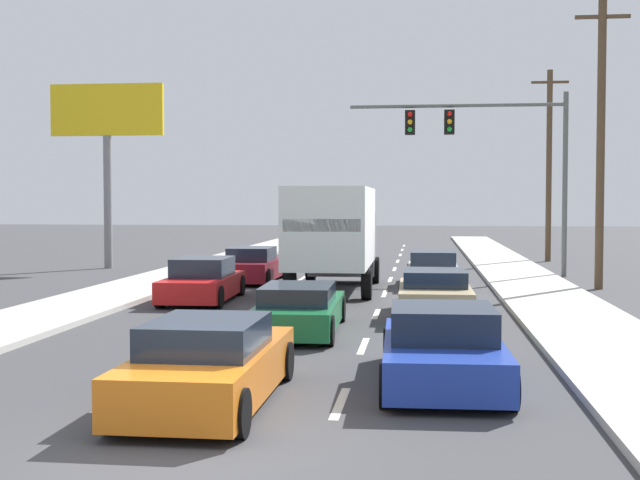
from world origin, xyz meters
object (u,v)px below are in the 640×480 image
(car_maroon, at_px, (253,266))
(car_tan, at_px, (435,295))
(car_blue, at_px, (442,349))
(car_green, at_px, (299,310))
(utility_pole_mid, at_px, (601,141))
(roadside_billboard, at_px, (107,133))
(car_red, at_px, (203,282))
(box_truck, at_px, (335,232))
(utility_pole_far, at_px, (549,163))
(car_silver, at_px, (433,270))
(traffic_signal_mast, at_px, (476,139))
(car_orange, at_px, (210,365))

(car_maroon, relative_size, car_tan, 1.06)
(car_blue, bearing_deg, car_green, 121.23)
(utility_pole_mid, height_order, roadside_billboard, utility_pole_mid)
(car_red, distance_m, box_truck, 4.96)
(car_tan, height_order, utility_pole_far, utility_pole_far)
(utility_pole_mid, xyz_separation_m, roadside_billboard, (-19.83, 6.73, 1.01))
(car_green, bearing_deg, utility_pole_far, 69.67)
(car_maroon, relative_size, car_silver, 0.98)
(car_tan, xyz_separation_m, car_blue, (0.00, -8.12, 0.01))
(traffic_signal_mast, distance_m, utility_pole_far, 9.80)
(car_green, relative_size, car_orange, 1.02)
(utility_pole_far, bearing_deg, roadside_billboard, -161.38)
(car_red, bearing_deg, car_tan, -21.43)
(car_red, height_order, car_silver, car_red)
(car_red, relative_size, car_silver, 0.96)
(traffic_signal_mast, height_order, utility_pole_mid, utility_pole_mid)
(car_maroon, height_order, utility_pole_mid, utility_pole_mid)
(utility_pole_mid, height_order, utility_pole_far, utility_pole_mid)
(car_tan, relative_size, roadside_billboard, 0.53)
(car_maroon, xyz_separation_m, car_red, (-0.32, -6.08, -0.00))
(car_tan, bearing_deg, roadside_billboard, 134.57)
(utility_pole_mid, relative_size, utility_pole_far, 1.03)
(car_maroon, xyz_separation_m, car_orange, (3.09, -18.67, -0.00))
(traffic_signal_mast, bearing_deg, car_maroon, -156.88)
(box_truck, height_order, car_green, box_truck)
(car_red, relative_size, car_green, 0.95)
(car_silver, bearing_deg, car_red, -141.79)
(car_tan, relative_size, utility_pole_mid, 0.44)
(car_red, height_order, roadside_billboard, roadside_billboard)
(utility_pole_mid, bearing_deg, roadside_billboard, 161.25)
(roadside_billboard, bearing_deg, box_truck, -38.20)
(traffic_signal_mast, bearing_deg, car_silver, -112.38)
(car_tan, bearing_deg, car_blue, -89.98)
(car_green, relative_size, car_blue, 1.03)
(car_orange, xyz_separation_m, car_blue, (3.42, 1.79, -0.01))
(car_red, xyz_separation_m, roadside_billboard, (-7.38, 11.74, 5.43))
(car_blue, xyz_separation_m, traffic_signal_mast, (1.79, 20.42, 4.88))
(car_tan, relative_size, car_blue, 0.95)
(car_blue, bearing_deg, utility_pole_mid, 70.38)
(car_maroon, xyz_separation_m, car_silver, (6.56, -0.67, -0.02))
(car_green, distance_m, utility_pole_far, 26.19)
(box_truck, height_order, car_tan, box_truck)
(car_silver, bearing_deg, car_tan, -90.39)
(car_blue, height_order, traffic_signal_mast, traffic_signal_mast)
(traffic_signal_mast, bearing_deg, car_green, -107.61)
(car_silver, bearing_deg, utility_pole_mid, -4.21)
(car_tan, distance_m, utility_pole_far, 22.40)
(car_red, distance_m, car_blue, 12.77)
(utility_pole_far, bearing_deg, car_silver, -114.03)
(utility_pole_far, bearing_deg, car_maroon, -134.94)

